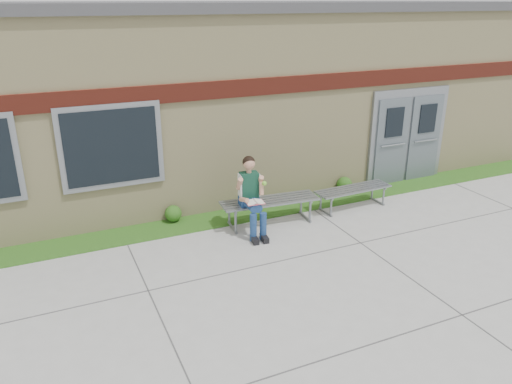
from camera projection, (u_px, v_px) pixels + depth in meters
name	position (u px, v px, depth m)	size (l,w,h in m)	color
ground	(329.00, 266.00, 8.52)	(80.00, 80.00, 0.00)	#9E9E99
grass_strip	(265.00, 211.00, 10.73)	(16.00, 0.80, 0.02)	#224D14
school_building	(210.00, 89.00, 12.85)	(16.20, 6.22, 4.20)	beige
bench_left	(270.00, 205.00, 10.02)	(2.02, 0.71, 0.51)	gray
bench_right	(353.00, 193.00, 10.80)	(1.75, 0.55, 0.45)	gray
girl	(252.00, 194.00, 9.49)	(0.53, 0.92, 1.51)	navy
shrub_mid	(173.00, 214.00, 10.14)	(0.34, 0.34, 0.34)	#224D14
shrub_east	(344.00, 184.00, 11.71)	(0.36, 0.36, 0.36)	#224D14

